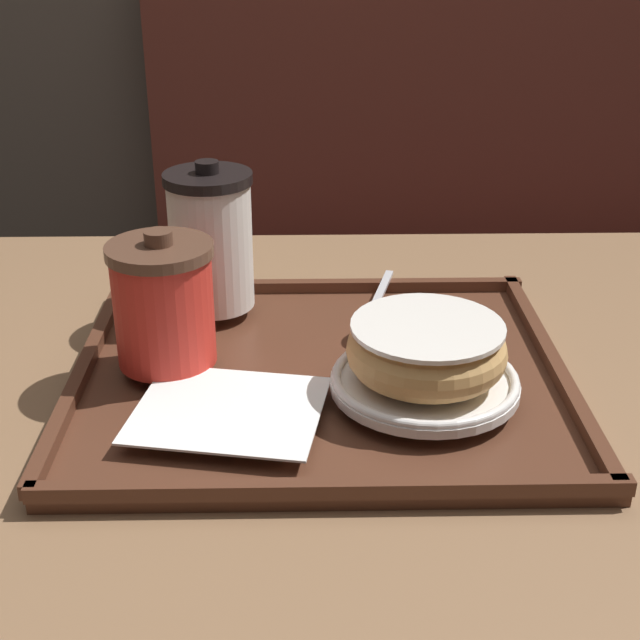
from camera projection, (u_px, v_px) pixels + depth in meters
booth_bench at (462, 333)px, 1.76m from camera, size 1.20×0.44×1.00m
cafe_table at (324, 516)px, 0.87m from camera, size 1.04×0.77×0.70m
serving_tray at (320, 377)px, 0.79m from camera, size 0.43×0.37×0.02m
napkin_paper at (229, 409)px, 0.71m from camera, size 0.17×0.15×0.00m
coffee_cup_front at (164, 303)px, 0.76m from camera, size 0.09×0.09×0.12m
coffee_cup_rear at (211, 239)px, 0.87m from camera, size 0.09×0.09×0.15m
plate_with_chocolate_donut at (425, 381)px, 0.74m from camera, size 0.16×0.16×0.01m
donut_chocolate_glazed at (426, 349)px, 0.73m from camera, size 0.13×0.13×0.05m
spoon at (370, 314)px, 0.86m from camera, size 0.05×0.16×0.01m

